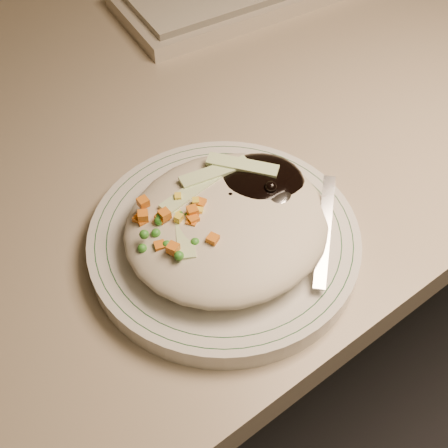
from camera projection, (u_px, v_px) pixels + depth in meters
desk at (172, 223)px, 0.88m from camera, size 1.40×0.70×0.74m
plate at (224, 242)px, 0.59m from camera, size 0.26×0.26×0.02m
plate_rim at (224, 235)px, 0.58m from camera, size 0.24×0.24×0.00m
meal at (228, 218)px, 0.57m from camera, size 0.21×0.19×0.05m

